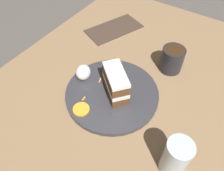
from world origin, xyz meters
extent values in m
plane|color=#4C4742|center=(0.00, 0.00, 0.00)|extent=(6.00, 6.00, 0.00)
cube|color=#846647|center=(0.00, 0.00, 0.02)|extent=(1.17, 0.88, 0.04)
cylinder|color=#333338|center=(0.05, -0.03, 0.05)|extent=(0.30, 0.30, 0.02)
cube|color=brown|center=(0.05, -0.01, 0.07)|extent=(0.12, 0.12, 0.03)
cube|color=white|center=(0.05, -0.01, 0.09)|extent=(0.12, 0.12, 0.02)
cube|color=brown|center=(0.05, -0.01, 0.12)|extent=(0.12, 0.12, 0.03)
cube|color=white|center=(0.05, -0.01, 0.14)|extent=(0.12, 0.12, 0.01)
ellipsoid|color=white|center=(0.05, -0.14, 0.08)|extent=(0.05, 0.05, 0.05)
cylinder|color=orange|center=(0.16, -0.07, 0.06)|extent=(0.05, 0.05, 0.01)
cube|color=orange|center=(-0.02, -0.05, 0.06)|extent=(0.02, 0.01, 0.00)
cube|color=orange|center=(-0.01, -0.09, 0.06)|extent=(0.02, 0.02, 0.00)
cube|color=orange|center=(0.03, -0.09, 0.06)|extent=(0.02, 0.01, 0.00)
cube|color=orange|center=(0.13, -0.08, 0.06)|extent=(0.02, 0.01, 0.00)
cylinder|color=silver|center=(0.17, 0.23, 0.10)|extent=(0.06, 0.06, 0.12)
cylinder|color=silver|center=(0.17, 0.23, 0.06)|extent=(0.06, 0.06, 0.04)
cylinder|color=#232328|center=(-0.17, 0.08, 0.08)|extent=(0.08, 0.08, 0.09)
cylinder|color=#382314|center=(-0.17, 0.08, 0.12)|extent=(0.07, 0.07, 0.01)
cube|color=#423328|center=(-0.26, -0.22, 0.04)|extent=(0.27, 0.21, 0.00)
camera|label=1|loc=(0.43, 0.22, 0.61)|focal=35.00mm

